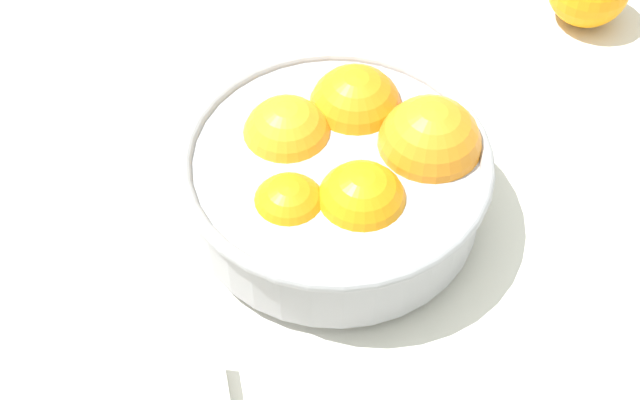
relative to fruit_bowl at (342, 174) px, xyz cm
name	(u,v)px	position (x,y,z in cm)	size (l,w,h in cm)	color
ground_plane	(327,262)	(-1.35, -4.45, -6.41)	(134.65, 85.42, 3.00)	silver
fruit_bowl	(342,174)	(0.00, 0.00, 0.00)	(25.63, 25.63, 11.24)	#99999E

